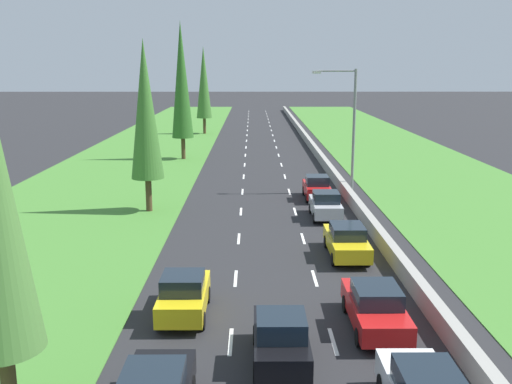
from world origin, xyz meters
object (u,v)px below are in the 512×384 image
at_px(silver_hatchback_right_lane, 325,205).
at_px(poplar_tree_third, 181,80).
at_px(red_sedan_right_lane, 375,307).
at_px(poplar_tree_second, 145,110).
at_px(black_hatchback_centre_lane, 281,339).
at_px(street_light_mast, 349,122).
at_px(yellow_hatchback_left_lane, 184,295).
at_px(poplar_tree_fourth, 204,83).
at_px(red_hatchback_right_lane, 317,187).
at_px(yellow_sedan_right_lane, 347,241).

distance_m(silver_hatchback_right_lane, poplar_tree_third, 26.74).
xyz_separation_m(red_sedan_right_lane, poplar_tree_second, (-11.04, 17.10, 5.67)).
height_order(black_hatchback_centre_lane, poplar_tree_third, poplar_tree_third).
bearing_deg(street_light_mast, silver_hatchback_right_lane, -108.91).
bearing_deg(red_sedan_right_lane, street_light_mast, 83.34).
bearing_deg(red_sedan_right_lane, yellow_hatchback_left_lane, 171.06).
bearing_deg(red_sedan_right_lane, poplar_tree_second, 122.85).
relative_size(yellow_hatchback_left_lane, poplar_tree_fourth, 0.33).
relative_size(black_hatchback_centre_lane, poplar_tree_fourth, 0.33).
bearing_deg(yellow_hatchback_left_lane, street_light_mast, 66.06).
bearing_deg(poplar_tree_second, poplar_tree_fourth, 89.93).
bearing_deg(silver_hatchback_right_lane, poplar_tree_fourth, 103.75).
xyz_separation_m(silver_hatchback_right_lane, yellow_hatchback_left_lane, (-7.06, -14.21, 0.00)).
height_order(red_hatchback_right_lane, street_light_mast, street_light_mast).
distance_m(yellow_sedan_right_lane, red_hatchback_right_lane, 12.58).
xyz_separation_m(black_hatchback_centre_lane, poplar_tree_third, (-7.83, 40.91, 6.96)).
xyz_separation_m(red_sedan_right_lane, silver_hatchback_right_lane, (0.12, 15.30, 0.02)).
bearing_deg(poplar_tree_second, yellow_hatchback_left_lane, -75.62).
relative_size(silver_hatchback_right_lane, red_hatchback_right_lane, 1.00).
bearing_deg(silver_hatchback_right_lane, red_sedan_right_lane, -90.45).
height_order(red_sedan_right_lane, yellow_hatchback_left_lane, yellow_hatchback_left_lane).
xyz_separation_m(poplar_tree_third, street_light_mast, (13.96, -15.77, -2.57)).
relative_size(red_sedan_right_lane, poplar_tree_second, 0.41).
relative_size(poplar_tree_second, street_light_mast, 1.21).
distance_m(silver_hatchback_right_lane, red_hatchback_right_lane, 5.25).
distance_m(yellow_sedan_right_lane, street_light_mast, 15.54).
distance_m(red_hatchback_right_lane, poplar_tree_second, 13.00).
relative_size(black_hatchback_centre_lane, yellow_hatchback_left_lane, 1.00).
bearing_deg(black_hatchback_centre_lane, red_hatchback_right_lane, 81.02).
height_order(red_sedan_right_lane, poplar_tree_third, poplar_tree_third).
relative_size(red_sedan_right_lane, poplar_tree_third, 0.33).
bearing_deg(street_light_mast, poplar_tree_fourth, 109.74).
height_order(yellow_sedan_right_lane, silver_hatchback_right_lane, silver_hatchback_right_lane).
bearing_deg(street_light_mast, red_hatchback_right_lane, -139.54).
relative_size(poplar_tree_third, street_light_mast, 1.50).
distance_m(yellow_hatchback_left_lane, poplar_tree_fourth, 60.02).
height_order(red_sedan_right_lane, poplar_tree_fourth, poplar_tree_fourth).
xyz_separation_m(black_hatchback_centre_lane, poplar_tree_second, (-7.55, 19.57, 5.65)).
xyz_separation_m(poplar_tree_fourth, street_light_mast, (13.63, -37.99, -1.72)).
xyz_separation_m(silver_hatchback_right_lane, street_light_mast, (2.53, 7.38, 4.40)).
bearing_deg(yellow_hatchback_left_lane, poplar_tree_third, 96.68).
distance_m(red_sedan_right_lane, poplar_tree_fourth, 61.96).
distance_m(red_hatchback_right_lane, yellow_hatchback_left_lane, 20.71).
relative_size(red_hatchback_right_lane, poplar_tree_fourth, 0.33).
relative_size(yellow_hatchback_left_lane, poplar_tree_third, 0.29).
height_order(yellow_hatchback_left_lane, poplar_tree_second, poplar_tree_second).
bearing_deg(red_hatchback_right_lane, poplar_tree_second, -162.88).
bearing_deg(street_light_mast, poplar_tree_second, -157.84).
bearing_deg(silver_hatchback_right_lane, poplar_tree_second, 170.82).
xyz_separation_m(red_hatchback_right_lane, poplar_tree_third, (-11.46, 17.90, 6.96)).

